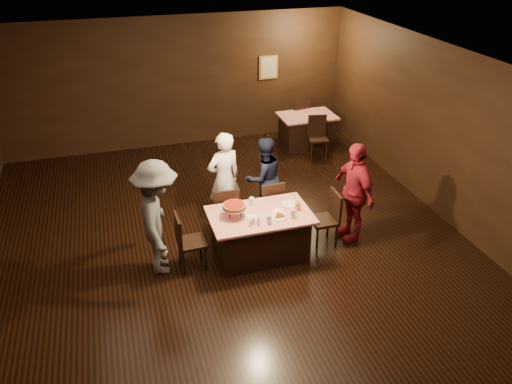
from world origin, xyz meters
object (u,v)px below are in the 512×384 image
at_px(chair_far_left, 224,210).
at_px(diner_red_shirt, 354,192).
at_px(chair_back_near, 318,138).
at_px(diner_white_jacket, 224,179).
at_px(chair_end_right, 324,219).
at_px(back_table, 306,130).
at_px(glass_back, 252,201).
at_px(pizza_stand, 234,206).
at_px(diner_navy_hoodie, 264,178).
at_px(diner_grey_knit, 158,218).
at_px(chair_end_left, 192,241).
at_px(main_table, 260,235).
at_px(plate_empty, 290,204).
at_px(chair_far_right, 269,204).
at_px(glass_front_left, 269,219).
at_px(glass_amber, 297,206).
at_px(chair_back_far, 297,118).
at_px(glass_front_right, 293,214).

relative_size(chair_far_left, diner_red_shirt, 0.55).
xyz_separation_m(chair_back_near, diner_white_jacket, (-2.68, -2.09, 0.38)).
distance_m(chair_end_right, diner_white_jacket, 1.85).
bearing_deg(diner_red_shirt, back_table, 162.18).
height_order(back_table, glass_back, glass_back).
xyz_separation_m(chair_end_right, pizza_stand, (-1.50, 0.05, 0.48)).
bearing_deg(diner_red_shirt, chair_end_right, -89.29).
relative_size(diner_navy_hoodie, diner_grey_knit, 0.83).
height_order(chair_end_left, diner_white_jacket, diner_white_jacket).
bearing_deg(main_table, diner_white_jacket, 104.22).
distance_m(diner_grey_knit, plate_empty, 2.12).
height_order(chair_far_right, diner_red_shirt, diner_red_shirt).
bearing_deg(chair_far_left, chair_back_near, -136.65).
height_order(glass_front_left, glass_amber, same).
relative_size(chair_far_right, plate_empty, 3.80).
bearing_deg(diner_grey_knit, diner_navy_hoodie, -56.27).
height_order(diner_grey_knit, glass_back, diner_grey_knit).
relative_size(chair_far_right, chair_back_near, 1.00).
relative_size(chair_end_right, diner_grey_knit, 0.52).
bearing_deg(glass_amber, chair_back_far, 68.81).
bearing_deg(chair_end_left, chair_far_right, -65.49).
relative_size(diner_red_shirt, glass_front_left, 12.40).
bearing_deg(glass_amber, glass_back, 151.70).
bearing_deg(chair_far_right, diner_grey_knit, 16.05).
bearing_deg(chair_far_right, glass_front_right, 90.24).
xyz_separation_m(back_table, diner_navy_hoodie, (-1.95, -2.76, 0.37)).
distance_m(glass_front_right, glass_amber, 0.25).
relative_size(diner_navy_hoodie, diner_red_shirt, 0.88).
xyz_separation_m(chair_back_far, glass_front_left, (-2.33, -4.85, 0.37)).
bearing_deg(chair_end_right, glass_front_right, -68.63).
height_order(diner_white_jacket, plate_empty, diner_white_jacket).
relative_size(back_table, glass_front_right, 9.29).
bearing_deg(chair_back_near, main_table, -114.62).
distance_m(diner_grey_knit, glass_front_left, 1.66).
bearing_deg(diner_white_jacket, chair_far_left, 59.60).
bearing_deg(chair_far_left, pizza_stand, 91.44).
bearing_deg(glass_front_left, chair_back_far, 64.31).
distance_m(back_table, chair_back_far, 0.61).
xyz_separation_m(chair_far_left, diner_white_jacket, (0.11, 0.41, 0.38)).
bearing_deg(diner_red_shirt, glass_back, -104.63).
xyz_separation_m(back_table, glass_back, (-2.43, -3.65, 0.46)).
bearing_deg(diner_white_jacket, diner_grey_knit, 24.39).
relative_size(chair_far_right, diner_red_shirt, 0.55).
bearing_deg(diner_red_shirt, chair_far_right, -125.66).
xyz_separation_m(pizza_stand, plate_empty, (0.95, 0.10, -0.17)).
xyz_separation_m(chair_far_right, chair_end_left, (-1.50, -0.75, 0.00)).
bearing_deg(glass_front_right, chair_back_near, 61.08).
xyz_separation_m(back_table, diner_red_shirt, (-0.75, -3.88, 0.48)).
xyz_separation_m(chair_back_near, diner_red_shirt, (-0.75, -3.18, 0.39)).
xyz_separation_m(chair_end_left, chair_back_near, (3.48, 3.25, 0.00)).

